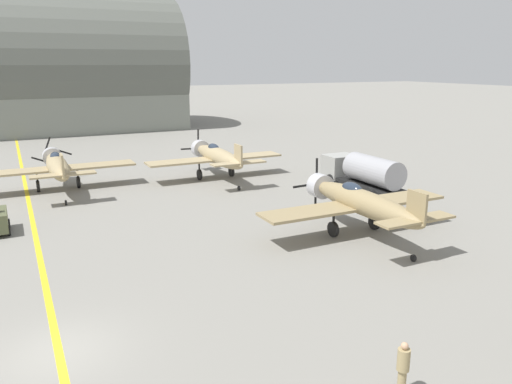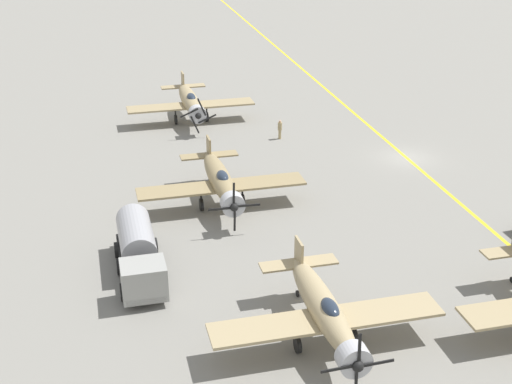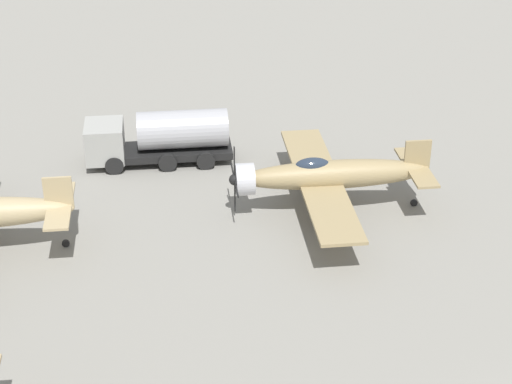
{
  "view_description": "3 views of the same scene",
  "coord_description": "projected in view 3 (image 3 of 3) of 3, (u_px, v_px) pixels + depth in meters",
  "views": [
    {
      "loc": [
        -0.68,
        -16.85,
        9.78
      ],
      "look_at": [
        12.38,
        9.49,
        2.16
      ],
      "focal_mm": 35.0,
      "sensor_mm": 36.0,
      "label": 1
    },
    {
      "loc": [
        25.71,
        50.93,
        22.47
      ],
      "look_at": [
        14.87,
        7.26,
        1.74
      ],
      "focal_mm": 50.0,
      "sensor_mm": 36.0,
      "label": 2
    },
    {
      "loc": [
        -19.63,
        13.17,
        21.12
      ],
      "look_at": [
        14.73,
        9.12,
        2.53
      ],
      "focal_mm": 60.0,
      "sensor_mm": 36.0,
      "label": 3
    }
  ],
  "objects": [
    {
      "name": "airplane_mid_right",
      "position": [
        327.0,
        175.0,
        41.9
      ],
      "size": [
        12.0,
        9.98,
        3.8
      ],
      "rotation": [
        0.0,
        0.0,
        -0.02
      ],
      "color": "#978259",
      "rests_on": "ground"
    },
    {
      "name": "fuel_tanker",
      "position": [
        158.0,
        137.0,
        47.07
      ],
      "size": [
        2.67,
        8.0,
        2.98
      ],
      "color": "black",
      "rests_on": "ground"
    }
  ]
}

